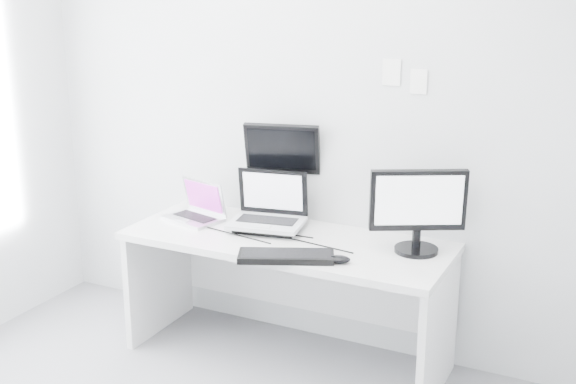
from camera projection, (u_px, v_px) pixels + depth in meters
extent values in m
plane|color=silver|center=(314.00, 116.00, 4.19)|extent=(3.60, 0.00, 3.60)
cube|color=silver|center=(286.00, 299.00, 4.16)|extent=(1.80, 0.70, 0.73)
cube|color=#B2B2B6|center=(192.00, 201.00, 4.31)|extent=(0.38, 0.32, 0.24)
cube|color=black|center=(282.00, 204.00, 4.35)|extent=(0.11, 0.11, 0.18)
cube|color=silver|center=(266.00, 202.00, 4.13)|extent=(0.46, 0.38, 0.34)
cube|color=black|center=(283.00, 170.00, 4.30)|extent=(0.46, 0.25, 0.59)
cube|color=black|center=(418.00, 210.00, 3.79)|extent=(0.55, 0.43, 0.46)
cube|color=black|center=(286.00, 256.00, 3.74)|extent=(0.51, 0.36, 0.03)
ellipsoid|color=black|center=(339.00, 259.00, 3.70)|extent=(0.13, 0.10, 0.04)
cube|color=white|center=(391.00, 72.00, 3.91)|extent=(0.10, 0.00, 0.14)
cube|color=white|center=(419.00, 82.00, 3.86)|extent=(0.09, 0.00, 0.13)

